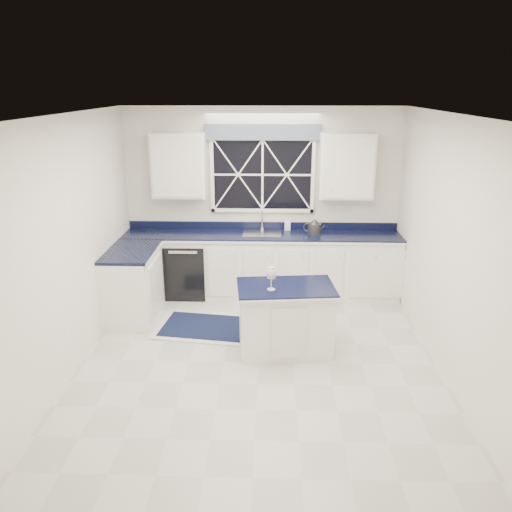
{
  "coord_description": "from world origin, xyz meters",
  "views": [
    {
      "loc": [
        0.12,
        -4.94,
        2.97
      ],
      "look_at": [
        -0.04,
        0.4,
        1.13
      ],
      "focal_mm": 35.0,
      "sensor_mm": 36.0,
      "label": 1
    }
  ],
  "objects_px": {
    "island": "(285,319)",
    "soap_bottle": "(287,224)",
    "faucet": "(262,220)",
    "dishwasher": "(188,268)",
    "wine_glass": "(271,274)",
    "kettle": "(314,227)"
  },
  "relations": [
    {
      "from": "faucet",
      "to": "wine_glass",
      "type": "height_order",
      "value": "faucet"
    },
    {
      "from": "island",
      "to": "wine_glass",
      "type": "xyz_separation_m",
      "value": [
        -0.17,
        -0.1,
        0.59
      ]
    },
    {
      "from": "faucet",
      "to": "dishwasher",
      "type": "bearing_deg",
      "value": -169.98
    },
    {
      "from": "island",
      "to": "soap_bottle",
      "type": "xyz_separation_m",
      "value": [
        0.07,
        1.89,
        0.62
      ]
    },
    {
      "from": "wine_glass",
      "to": "soap_bottle",
      "type": "xyz_separation_m",
      "value": [
        0.24,
        1.99,
        0.03
      ]
    },
    {
      "from": "kettle",
      "to": "wine_glass",
      "type": "distance_m",
      "value": 1.89
    },
    {
      "from": "wine_glass",
      "to": "soap_bottle",
      "type": "height_order",
      "value": "soap_bottle"
    },
    {
      "from": "island",
      "to": "wine_glass",
      "type": "relative_size",
      "value": 4.31
    },
    {
      "from": "kettle",
      "to": "wine_glass",
      "type": "relative_size",
      "value": 1.14
    },
    {
      "from": "dishwasher",
      "to": "soap_bottle",
      "type": "relative_size",
      "value": 4.51
    },
    {
      "from": "dishwasher",
      "to": "island",
      "type": "height_order",
      "value": "dishwasher"
    },
    {
      "from": "faucet",
      "to": "soap_bottle",
      "type": "height_order",
      "value": "faucet"
    },
    {
      "from": "faucet",
      "to": "island",
      "type": "distance_m",
      "value": 2.01
    },
    {
      "from": "island",
      "to": "soap_bottle",
      "type": "distance_m",
      "value": 1.99
    },
    {
      "from": "kettle",
      "to": "dishwasher",
      "type": "bearing_deg",
      "value": -160.76
    },
    {
      "from": "soap_bottle",
      "to": "island",
      "type": "bearing_deg",
      "value": -92.08
    },
    {
      "from": "dishwasher",
      "to": "wine_glass",
      "type": "xyz_separation_m",
      "value": [
        1.24,
        -1.77,
        0.59
      ]
    },
    {
      "from": "dishwasher",
      "to": "island",
      "type": "bearing_deg",
      "value": -49.9
    },
    {
      "from": "dishwasher",
      "to": "wine_glass",
      "type": "height_order",
      "value": "wine_glass"
    },
    {
      "from": "dishwasher",
      "to": "kettle",
      "type": "height_order",
      "value": "kettle"
    },
    {
      "from": "faucet",
      "to": "soap_bottle",
      "type": "xyz_separation_m",
      "value": [
        0.37,
        0.03,
        -0.07
      ]
    },
    {
      "from": "dishwasher",
      "to": "kettle",
      "type": "bearing_deg",
      "value": 0.47
    }
  ]
}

